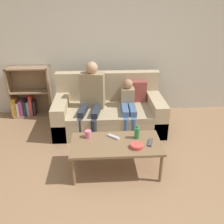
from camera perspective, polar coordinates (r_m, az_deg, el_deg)
ground_plane at (r=2.95m, az=1.47°, el=-19.78°), size 22.00×22.00×0.00m
wall_back at (r=4.64m, az=-1.00°, el=15.42°), size 12.00×0.06×2.60m
couch at (r=4.26m, az=-0.63°, el=0.08°), size 1.80×0.95×0.88m
bookshelf at (r=4.91m, az=-18.41°, el=3.43°), size 0.73×0.28×0.93m
coffee_table at (r=3.15m, az=0.94°, el=-7.67°), size 1.13×0.58×0.41m
person_adult at (r=4.03m, az=-4.68°, el=4.13°), size 0.45×0.70×1.15m
person_child at (r=4.05m, az=3.74°, el=1.71°), size 0.23×0.65×0.85m
cup_near at (r=3.24m, az=-5.46°, el=-5.05°), size 0.09×0.09×0.10m
tv_remote_0 at (r=3.16m, az=8.76°, el=-6.88°), size 0.10×0.18×0.02m
tv_remote_1 at (r=3.24m, az=0.34°, el=-5.67°), size 0.16×0.15×0.02m
snack_bowl at (r=3.05m, az=5.74°, el=-7.72°), size 0.16×0.16×0.05m
bottle at (r=3.21m, az=5.74°, el=-4.73°), size 0.07×0.07×0.19m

